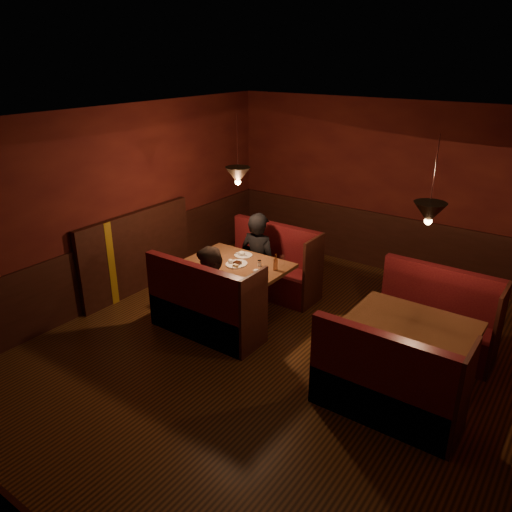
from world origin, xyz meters
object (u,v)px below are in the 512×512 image
Objects in this scene: main_bench_near at (204,312)px; second_bench_near at (385,391)px; second_table at (412,336)px; second_bench_far at (435,325)px; main_bench_far at (272,271)px; diner_a at (259,245)px; diner_b at (212,279)px; main_table at (240,274)px.

main_bench_near reaches higher than second_bench_near.
second_table is 0.90× the size of second_bench_far.
second_table is (2.59, 0.64, 0.23)m from main_bench_near.
second_bench_far is (2.63, -0.20, -0.00)m from main_bench_far.
second_bench_near is at bearing -35.11° from main_bench_far.
diner_b is (0.11, -1.24, -0.08)m from diner_a.
main_bench_near reaches higher than second_table.
diner_a reaches higher than second_bench_near.
main_bench_far is 2.80m from second_table.
diner_a is (-0.09, -0.26, 0.51)m from main_bench_far.
main_bench_near is 1.05× the size of second_bench_far.
second_table is 0.86m from second_bench_near.
second_bench_near is (2.63, -0.19, -0.00)m from main_bench_near.
second_bench_far is 2.77m from diner_a.
second_bench_near is at bearing -90.00° from second_bench_far.
main_bench_near reaches higher than second_bench_far.
main_table is at bearing 158.91° from second_bench_near.
second_bench_far is (0.03, 0.83, -0.23)m from second_table.
main_table reaches higher than second_table.
main_table is 0.96× the size of second_bench_near.
main_table is 0.69m from diner_b.
second_table is at bearing 7.09° from diner_b.
second_table is 2.81m from diner_a.
second_bench_near reaches higher than main_table.
second_bench_far reaches higher than main_table.
diner_a is 1.25m from diner_b.
main_bench_far is at bearing -109.90° from diner_a.
main_bench_far is at bearing 87.51° from diner_b.
second_table is at bearing -4.24° from main_table.
diner_b is at bearing -153.47° from second_bench_far.
diner_a is 1.10× the size of diner_b.
main_bench_near is (0.00, -1.66, 0.00)m from main_bench_far.
diner_a is at bearing -178.74° from second_bench_far.
main_bench_far is at bearing 175.73° from second_bench_far.
main_bench_far is at bearing 158.51° from second_table.
second_bench_near is (0.00, -1.65, 0.00)m from second_bench_far.
main_bench_far is 1.05× the size of second_bench_near.
diner_a reaches higher than second_table.
main_table is at bearing 91.13° from main_bench_near.
main_bench_far is 2.63m from second_bench_far.
diner_b reaches higher than second_bench_far.
second_bench_far and second_bench_near have the same top height.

